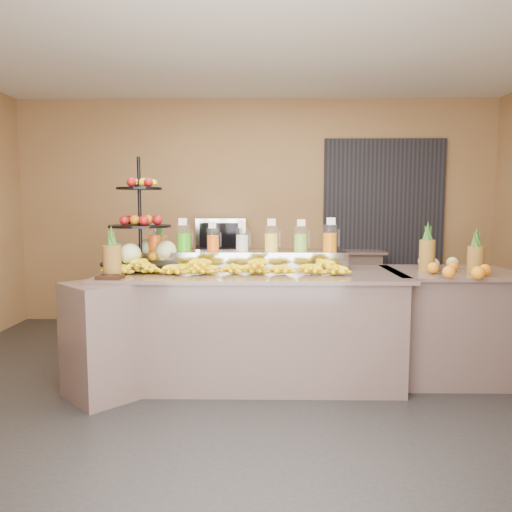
{
  "coord_description": "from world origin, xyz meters",
  "views": [
    {
      "loc": [
        0.09,
        -3.85,
        1.51
      ],
      "look_at": [
        0.03,
        0.3,
        1.07
      ],
      "focal_mm": 35.0,
      "sensor_mm": 36.0,
      "label": 1
    }
  ],
  "objects_px": {
    "oven_warmer": "(221,234)",
    "banana_heap": "(230,265)",
    "fruit_stand": "(146,241)",
    "right_fruit_pile": "(453,264)",
    "pitcher_tray": "(242,259)",
    "condiment_caddy": "(110,277)"
  },
  "relations": [
    {
      "from": "condiment_caddy",
      "to": "oven_warmer",
      "type": "xyz_separation_m",
      "value": [
        0.65,
        2.34,
        0.18
      ]
    },
    {
      "from": "banana_heap",
      "to": "condiment_caddy",
      "type": "bearing_deg",
      "value": -160.66
    },
    {
      "from": "fruit_stand",
      "to": "right_fruit_pile",
      "type": "bearing_deg",
      "value": -19.06
    },
    {
      "from": "banana_heap",
      "to": "fruit_stand",
      "type": "relative_size",
      "value": 2.11
    },
    {
      "from": "pitcher_tray",
      "to": "condiment_caddy",
      "type": "bearing_deg",
      "value": -145.74
    },
    {
      "from": "banana_heap",
      "to": "oven_warmer",
      "type": "bearing_deg",
      "value": 96.87
    },
    {
      "from": "pitcher_tray",
      "to": "condiment_caddy",
      "type": "height_order",
      "value": "pitcher_tray"
    },
    {
      "from": "condiment_caddy",
      "to": "oven_warmer",
      "type": "relative_size",
      "value": 0.32
    },
    {
      "from": "fruit_stand",
      "to": "oven_warmer",
      "type": "relative_size",
      "value": 1.65
    },
    {
      "from": "fruit_stand",
      "to": "right_fruit_pile",
      "type": "relative_size",
      "value": 1.93
    },
    {
      "from": "fruit_stand",
      "to": "condiment_caddy",
      "type": "distance_m",
      "value": 0.62
    },
    {
      "from": "fruit_stand",
      "to": "pitcher_tray",
      "type": "bearing_deg",
      "value": -5.43
    },
    {
      "from": "banana_heap",
      "to": "fruit_stand",
      "type": "xyz_separation_m",
      "value": [
        -0.75,
        0.23,
        0.18
      ]
    },
    {
      "from": "fruit_stand",
      "to": "condiment_caddy",
      "type": "height_order",
      "value": "fruit_stand"
    },
    {
      "from": "fruit_stand",
      "to": "condiment_caddy",
      "type": "bearing_deg",
      "value": -119.17
    },
    {
      "from": "pitcher_tray",
      "to": "condiment_caddy",
      "type": "xyz_separation_m",
      "value": [
        -0.98,
        -0.67,
        -0.06
      ]
    },
    {
      "from": "banana_heap",
      "to": "condiment_caddy",
      "type": "distance_m",
      "value": 0.95
    },
    {
      "from": "banana_heap",
      "to": "fruit_stand",
      "type": "height_order",
      "value": "fruit_stand"
    },
    {
      "from": "oven_warmer",
      "to": "banana_heap",
      "type": "bearing_deg",
      "value": -86.05
    },
    {
      "from": "condiment_caddy",
      "to": "right_fruit_pile",
      "type": "relative_size",
      "value": 0.37
    },
    {
      "from": "oven_warmer",
      "to": "pitcher_tray",
      "type": "bearing_deg",
      "value": -81.77
    },
    {
      "from": "pitcher_tray",
      "to": "banana_heap",
      "type": "bearing_deg",
      "value": -103.51
    }
  ]
}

